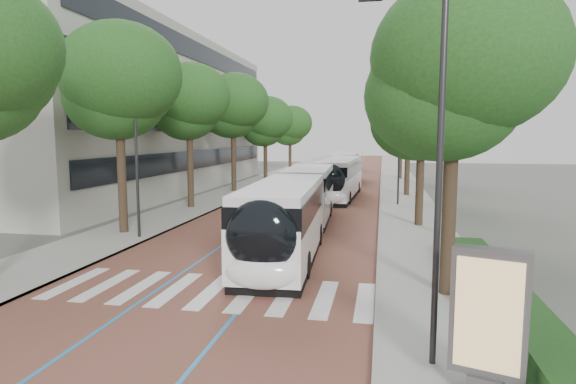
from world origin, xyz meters
TOP-DOWN VIEW (x-y plane):
  - ground at (0.00, 0.00)m, footprint 160.00×160.00m
  - road at (0.00, 40.00)m, footprint 11.00×140.00m
  - sidewalk_left at (-7.50, 40.00)m, footprint 4.00×140.00m
  - sidewalk_right at (7.50, 40.00)m, footprint 4.00×140.00m
  - kerb_left at (-5.60, 40.00)m, footprint 0.20×140.00m
  - kerb_right at (5.60, 40.00)m, footprint 0.20×140.00m
  - zebra_crossing at (0.20, 1.00)m, footprint 10.55×3.60m
  - lane_line_left at (-1.60, 40.00)m, footprint 0.12×126.00m
  - lane_line_right at (1.60, 40.00)m, footprint 0.12×126.00m
  - office_building at (-19.47, 28.00)m, footprint 18.11×40.00m
  - hedge at (9.10, 0.00)m, footprint 1.20×14.00m
  - streetlight_near at (6.62, -3.00)m, footprint 1.82×0.20m
  - streetlight_far at (6.62, 22.00)m, footprint 1.82×0.20m
  - lamp_post_left at (-6.10, 8.00)m, footprint 0.14×0.14m
  - trees_left at (-7.50, 25.68)m, footprint 6.03×60.74m
  - trees_right at (7.70, 22.58)m, footprint 5.93×47.78m
  - lead_bus at (1.60, 9.11)m, footprint 3.36×18.49m
  - bus_queued_0 at (2.23, 25.37)m, footprint 3.02×12.49m
  - bus_queued_1 at (1.73, 38.07)m, footprint 2.79×12.45m
  - ad_panel at (7.67, -4.18)m, footprint 1.44×0.79m

SIDE VIEW (x-z plane):
  - ground at x=0.00m, z-range 0.00..0.00m
  - road at x=0.00m, z-range 0.00..0.02m
  - lane_line_left at x=-1.60m, z-range 0.02..0.03m
  - lane_line_right at x=1.60m, z-range 0.02..0.03m
  - zebra_crossing at x=0.20m, z-range 0.02..0.03m
  - sidewalk_left at x=-7.50m, z-range 0.00..0.12m
  - sidewalk_right at x=7.50m, z-range 0.00..0.12m
  - kerb_left at x=-5.60m, z-range -0.01..0.13m
  - kerb_right at x=5.60m, z-range -0.01..0.13m
  - hedge at x=9.10m, z-range 0.12..0.92m
  - bus_queued_0 at x=2.23m, z-range 0.02..3.22m
  - bus_queued_1 at x=1.73m, z-range 0.02..3.22m
  - lead_bus at x=1.60m, z-range 0.03..3.23m
  - ad_panel at x=7.67m, z-range 0.19..3.08m
  - lamp_post_left at x=-6.10m, z-range 0.12..8.12m
  - streetlight_near at x=6.62m, z-range 0.82..8.82m
  - streetlight_far at x=6.62m, z-range 0.82..8.82m
  - trees_right at x=7.70m, z-range 1.93..11.21m
  - office_building at x=-19.47m, z-range 0.00..14.00m
  - trees_left at x=-7.50m, z-range 1.95..12.06m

